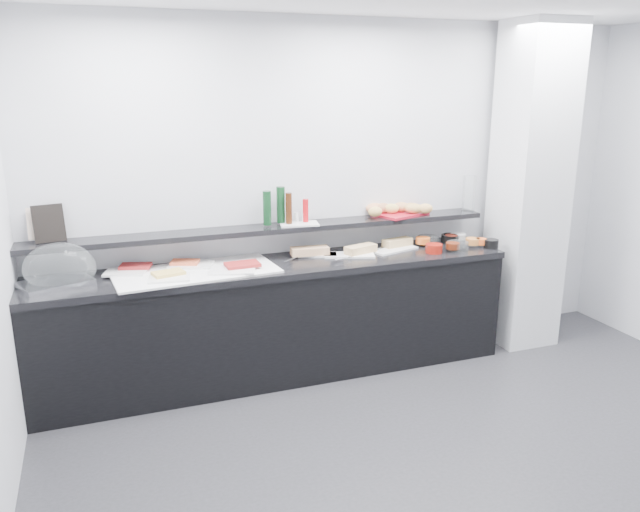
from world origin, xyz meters
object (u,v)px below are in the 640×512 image
object	(u,v)px
cloche_base	(56,283)
sandwich_plate_mid	(349,255)
framed_print	(49,223)
condiment_tray	(299,224)
bread_tray	(400,214)
carafe	(469,194)

from	to	relation	value
cloche_base	sandwich_plate_mid	world-z (taller)	cloche_base
sandwich_plate_mid	framed_print	distance (m)	2.19
condiment_tray	bread_tray	world-z (taller)	bread_tray
bread_tray	carafe	bearing A→B (deg)	-24.04
cloche_base	carafe	size ratio (longest dim) A/B	1.45
cloche_base	sandwich_plate_mid	bearing A→B (deg)	-20.39
sandwich_plate_mid	bread_tray	size ratio (longest dim) A/B	0.96
framed_print	carafe	xyz separation A→B (m)	(3.31, -0.06, 0.02)
sandwich_plate_mid	bread_tray	xyz separation A→B (m)	(0.54, 0.20, 0.25)
cloche_base	condiment_tray	xyz separation A→B (m)	(1.76, 0.17, 0.24)
sandwich_plate_mid	bread_tray	bearing A→B (deg)	38.60
cloche_base	bread_tray	distance (m)	2.69
sandwich_plate_mid	cloche_base	bearing A→B (deg)	-160.97
cloche_base	framed_print	distance (m)	0.44
framed_print	bread_tray	distance (m)	2.69
sandwich_plate_mid	carafe	distance (m)	1.24
sandwich_plate_mid	condiment_tray	world-z (taller)	condiment_tray
framed_print	bread_tray	bearing A→B (deg)	-11.42
condiment_tray	framed_print	bearing A→B (deg)	-171.71
condiment_tray	carafe	size ratio (longest dim) A/B	0.98
bread_tray	framed_print	bearing A→B (deg)	159.88
sandwich_plate_mid	condiment_tray	xyz separation A→B (m)	(-0.37, 0.14, 0.25)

